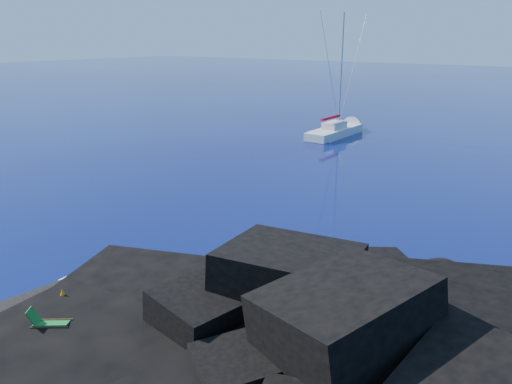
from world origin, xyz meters
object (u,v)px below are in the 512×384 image
deck_chair (51,319)px  sunbather (48,322)px  marker_cone (63,295)px  sailboat (336,136)px

deck_chair → sunbather: bearing=128.7°
deck_chair → marker_cone: size_ratio=2.46×
sailboat → deck_chair: 43.11m
sailboat → deck_chair: sailboat is taller
sailboat → deck_chair: size_ratio=9.37×
marker_cone → sunbather: bearing=-49.0°
sailboat → deck_chair: bearing=-76.2°
deck_chair → sunbather: (-0.39, 0.09, -0.32)m
sunbather → sailboat: bearing=107.1°
sailboat → sunbather: sailboat is taller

